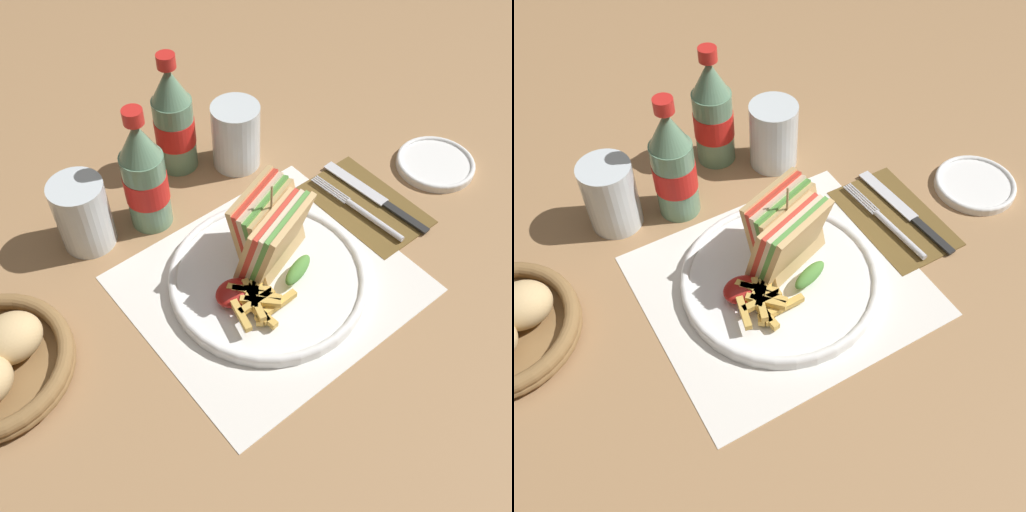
% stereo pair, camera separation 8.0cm
% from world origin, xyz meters
% --- Properties ---
extents(ground_plane, '(4.00, 4.00, 0.00)m').
position_xyz_m(ground_plane, '(0.00, 0.00, 0.00)').
color(ground_plane, '#9E754C').
extents(placemat, '(0.36, 0.32, 0.00)m').
position_xyz_m(placemat, '(-0.00, 0.02, 0.00)').
color(placemat, silver).
rests_on(placemat, ground_plane).
extents(plate_main, '(0.27, 0.27, 0.02)m').
position_xyz_m(plate_main, '(-0.00, 0.02, 0.01)').
color(plate_main, white).
rests_on(plate_main, ground_plane).
extents(club_sandwich, '(0.13, 0.12, 0.14)m').
position_xyz_m(club_sandwich, '(0.02, 0.04, 0.07)').
color(club_sandwich, tan).
rests_on(club_sandwich, plate_main).
extents(fries_pile, '(0.09, 0.08, 0.02)m').
position_xyz_m(fries_pile, '(-0.05, -0.01, 0.03)').
color(fries_pile, gold).
rests_on(fries_pile, plate_main).
extents(ketchup_blob, '(0.05, 0.04, 0.02)m').
position_xyz_m(ketchup_blob, '(-0.06, 0.02, 0.03)').
color(ketchup_blob, maroon).
rests_on(ketchup_blob, plate_main).
extents(napkin, '(0.12, 0.19, 0.00)m').
position_xyz_m(napkin, '(0.21, 0.04, 0.00)').
color(napkin, brown).
rests_on(napkin, ground_plane).
extents(fork, '(0.02, 0.18, 0.01)m').
position_xyz_m(fork, '(0.19, 0.02, 0.01)').
color(fork, silver).
rests_on(fork, napkin).
extents(knife, '(0.03, 0.20, 0.00)m').
position_xyz_m(knife, '(0.23, 0.04, 0.01)').
color(knife, black).
rests_on(knife, napkin).
extents(coke_bottle_near, '(0.06, 0.06, 0.20)m').
position_xyz_m(coke_bottle_near, '(-0.06, 0.22, 0.09)').
color(coke_bottle_near, slate).
rests_on(coke_bottle_near, ground_plane).
extents(coke_bottle_far, '(0.06, 0.06, 0.20)m').
position_xyz_m(coke_bottle_far, '(0.04, 0.30, 0.09)').
color(coke_bottle_far, slate).
rests_on(coke_bottle_far, ground_plane).
extents(glass_near, '(0.08, 0.08, 0.11)m').
position_xyz_m(glass_near, '(0.12, 0.24, 0.05)').
color(glass_near, silver).
rests_on(glass_near, ground_plane).
extents(glass_far, '(0.08, 0.08, 0.11)m').
position_xyz_m(glass_far, '(-0.15, 0.24, 0.05)').
color(glass_far, silver).
rests_on(glass_far, ground_plane).
extents(side_saucer, '(0.12, 0.12, 0.01)m').
position_xyz_m(side_saucer, '(0.36, 0.03, 0.01)').
color(side_saucer, white).
rests_on(side_saucer, ground_plane).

